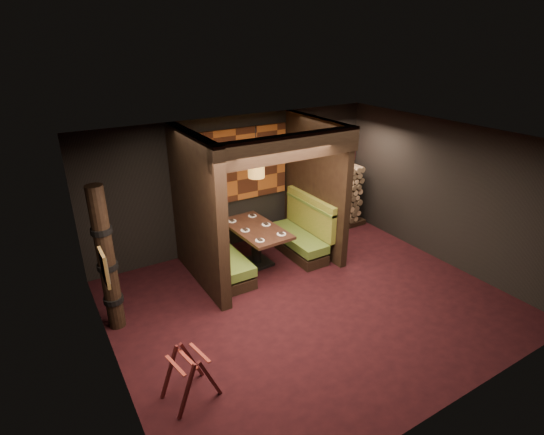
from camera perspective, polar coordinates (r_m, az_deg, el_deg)
The scene contains 23 objects.
floor at distance 7.66m, azimuth 5.14°, elevation -11.35°, with size 6.50×5.50×0.02m, color black.
ceiling at distance 6.47m, azimuth 6.06°, elevation 10.02°, with size 6.50×5.50×0.02m, color black.
wall_back at distance 9.14m, azimuth -4.76°, elevation 4.71°, with size 6.50×0.02×2.85m, color black.
wall_front at distance 5.31m, azimuth 23.89°, elevation -12.30°, with size 6.50×0.02×2.85m, color black.
wall_left at distance 5.83m, azimuth -21.56°, elevation -8.50°, with size 0.02×5.50×2.85m, color black.
wall_right at distance 9.15m, azimuth 22.28°, elevation 3.01°, with size 0.02×5.50×2.85m, color black.
partition_left at distance 7.68m, azimuth -10.02°, elevation 0.70°, with size 0.20×2.20×2.85m, color black.
partition_right at distance 8.93m, azimuth 5.84°, elevation 4.21°, with size 0.15×2.10×2.85m, color black.
header_beam at distance 7.06m, azimuth 2.37°, elevation 9.35°, with size 2.85×0.18×0.44m, color black.
tapa_back_panel at distance 8.96m, azimuth -4.84°, elevation 6.98°, with size 2.40×0.06×1.55m, color brown.
tapa_side_panel at distance 7.72m, azimuth -9.90°, elevation 4.22°, with size 0.04×1.85×1.45m, color brown.
lacquer_shelf at distance 8.89m, azimuth -7.84°, elevation 2.35°, with size 0.60×0.12×0.07m, color #5E120D.
booth_bench_left at distance 8.25m, azimuth -7.02°, elevation -5.33°, with size 0.68×1.60×1.14m.
booth_bench_right at distance 9.08m, azimuth 3.90°, elevation -2.38°, with size 0.68×1.60×1.14m.
dining_table at distance 8.51m, azimuth -2.16°, elevation -2.81°, with size 0.92×1.59×0.82m.
place_settings at distance 8.40m, azimuth -2.18°, elevation -1.30°, with size 0.72×1.27×0.03m.
pendant_lamp at distance 7.91m, azimuth -2.14°, elevation 6.99°, with size 0.31×0.31×0.97m.
framed_picture at distance 5.82m, azimuth -21.62°, elevation -6.30°, with size 0.05×0.36×0.46m.
luggage_rack at distance 5.85m, azimuth -11.05°, elevation -19.89°, with size 0.75×0.59×0.74m.
totem_column at distance 6.92m, azimuth -21.34°, elevation -5.49°, with size 0.31×0.31×2.40m.
firewood_stack at distance 10.21m, azimuth 7.96°, elevation 2.59°, with size 1.73×0.70×1.50m.
mosaic_header at distance 10.15m, azimuth 7.11°, elevation 8.61°, with size 1.83×0.10×0.56m, color maroon.
bay_front_post at distance 9.18m, azimuth 5.32°, elevation 4.77°, with size 0.08×0.08×2.85m, color black.
Camera 1 is at (-3.81, -5.01, 4.35)m, focal length 28.00 mm.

